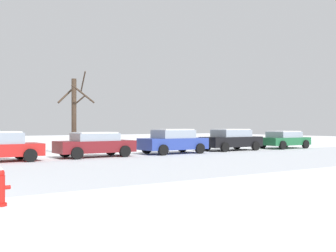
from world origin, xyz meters
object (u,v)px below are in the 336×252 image
object	(u,v)px
fire_hydrant	(0,187)
parked_car_green	(284,139)
parked_car_maroon	(95,144)
parked_car_black	(231,140)
parked_car_blue	(173,141)

from	to	relation	value
fire_hydrant	parked_car_green	distance (m)	25.38
fire_hydrant	parked_car_maroon	size ratio (longest dim) A/B	0.20
parked_car_maroon	parked_car_green	world-z (taller)	parked_car_maroon
parked_car_black	parked_car_green	distance (m)	5.17
parked_car_black	parked_car_green	world-z (taller)	parked_car_black
parked_car_maroon	parked_car_green	xyz separation A→B (m)	(15.49, -0.10, -0.02)
parked_car_blue	parked_car_green	world-z (taller)	parked_car_blue
parked_car_blue	parked_car_green	xyz separation A→B (m)	(10.33, 0.03, -0.08)
parked_car_maroon	parked_car_black	size ratio (longest dim) A/B	0.96
fire_hydrant	parked_car_blue	xyz separation A→B (m)	(12.39, 11.28, 0.35)
parked_car_blue	parked_car_green	distance (m)	10.33
parked_car_maroon	parked_car_black	bearing A→B (deg)	1.14
parked_car_green	fire_hydrant	bearing A→B (deg)	-153.53
fire_hydrant	parked_car_blue	world-z (taller)	parked_car_blue
fire_hydrant	parked_car_green	bearing A→B (deg)	26.47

